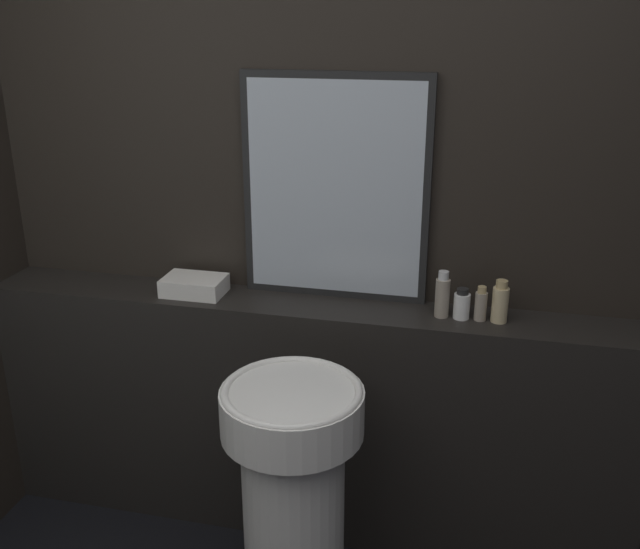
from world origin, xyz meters
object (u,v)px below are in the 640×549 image
Objects in this scene: mirror at (335,189)px; body_wash_bottle at (500,303)px; pedestal_sink at (293,496)px; shampoo_bottle at (442,296)px; conditioner_bottle at (462,305)px; towel_stack at (194,285)px; lotion_bottle at (481,305)px.

mirror is 5.40× the size of body_wash_bottle.
shampoo_bottle is (0.39, 0.48, 0.51)m from pedestal_sink.
mirror is at bearing 167.53° from conditioner_bottle.
towel_stack is at bearing 180.00° from conditioner_bottle.
shampoo_bottle is (0.39, -0.10, -0.32)m from mirror.
shampoo_bottle is at bearing 180.00° from body_wash_bottle.
shampoo_bottle is 1.36× the size of lotion_bottle.
pedestal_sink is at bearing -129.22° from shampoo_bottle.
mirror is 0.62m from towel_stack.
shampoo_bottle reaches higher than lotion_bottle.
mirror reaches higher than lotion_bottle.
shampoo_bottle reaches higher than conditioner_bottle.
body_wash_bottle is at bearing 0.00° from conditioner_bottle.
shampoo_bottle is 0.19m from body_wash_bottle.
lotion_bottle is (0.51, -0.10, -0.34)m from mirror.
shampoo_bottle is 0.13m from lotion_bottle.
mirror is (0.00, 0.58, 0.83)m from pedestal_sink.
pedestal_sink is at bearing -133.61° from conditioner_bottle.
conditioner_bottle is 0.06m from lotion_bottle.
body_wash_bottle is at bearing 0.00° from shampoo_bottle.
pedestal_sink is at bearing -90.11° from mirror.
conditioner_bottle reaches higher than pedestal_sink.
shampoo_bottle is 0.07m from conditioner_bottle.
lotion_bottle is at bearing 42.77° from pedestal_sink.
towel_stack is at bearing 180.00° from body_wash_bottle.
conditioner_bottle is 0.12m from body_wash_bottle.
pedestal_sink is 0.86m from lotion_bottle.
pedestal_sink is 1.01m from mirror.
conditioner_bottle is (0.45, 0.48, 0.49)m from pedestal_sink.
towel_stack is 1.51× the size of body_wash_bottle.
body_wash_bottle is (0.12, 0.00, 0.02)m from conditioner_bottle.
body_wash_bottle is at bearing 0.00° from lotion_bottle.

